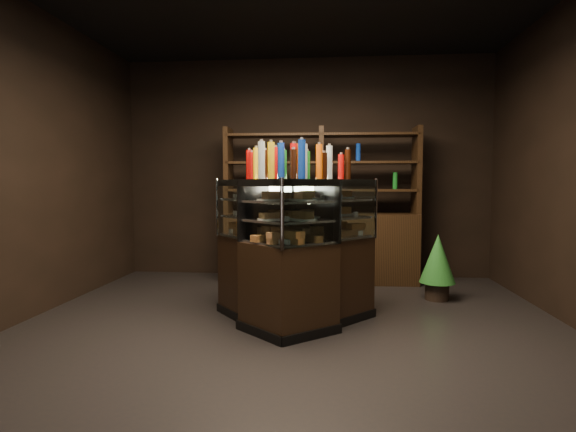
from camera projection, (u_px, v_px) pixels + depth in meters
The scene contains 7 objects.
ground at pixel (290, 333), 3.85m from camera, with size 5.00×5.00×0.00m, color black.
room_shell at pixel (290, 104), 3.72m from camera, with size 5.02×5.02×3.01m.
display_case at pixel (292, 274), 4.13m from camera, with size 1.58×1.33×1.33m.
food_display at pixel (292, 214), 4.09m from camera, with size 1.20×0.97×0.42m.
bottles_top at pixel (292, 164), 4.06m from camera, with size 1.03×0.83×0.30m.
potted_conifer at pixel (438, 257), 4.94m from camera, with size 0.39×0.39×0.83m.
back_shelving at pixel (321, 236), 5.83m from camera, with size 2.48×0.48×2.00m.
Camera 1 is at (0.34, -3.76, 1.28)m, focal length 28.00 mm.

